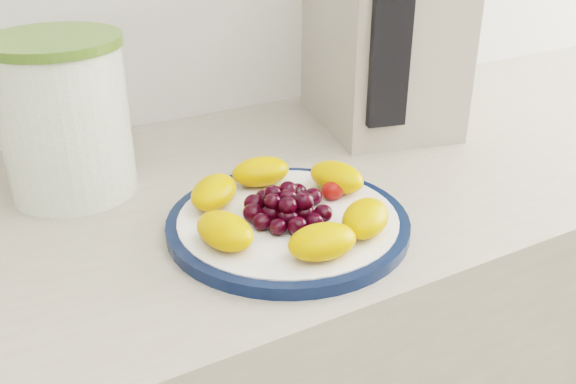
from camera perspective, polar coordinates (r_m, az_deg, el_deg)
plate_rim at (r=0.77m, az=0.00°, el=-2.82°), size 0.29×0.29×0.01m
plate_face at (r=0.77m, az=0.00°, el=-2.76°), size 0.26×0.26×0.02m
canister at (r=0.88m, az=-19.19°, el=5.93°), size 0.21×0.21×0.20m
canister_lid at (r=0.85m, az=-20.26°, el=12.47°), size 0.22×0.22×0.01m
appliance_body at (r=1.08m, az=8.44°, el=14.74°), size 0.25×0.31×0.34m
appliance_panel at (r=0.93m, az=9.11°, el=13.14°), size 0.06×0.03×0.25m
fruit_plate at (r=0.76m, az=0.04°, el=-1.01°), size 0.25×0.25×0.04m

